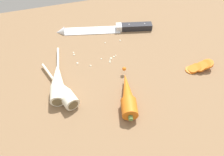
% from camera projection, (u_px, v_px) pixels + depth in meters
% --- Properties ---
extents(ground_plane, '(1.20, 0.90, 0.04)m').
position_uv_depth(ground_plane, '(110.00, 81.00, 0.75)').
color(ground_plane, brown).
extents(chefs_knife, '(0.35, 0.11, 0.04)m').
position_uv_depth(chefs_knife, '(103.00, 29.00, 0.88)').
color(chefs_knife, silver).
rests_on(chefs_knife, ground_plane).
extents(whole_carrot, '(0.07, 0.18, 0.04)m').
position_uv_depth(whole_carrot, '(128.00, 95.00, 0.66)').
color(whole_carrot, orange).
rests_on(whole_carrot, ground_plane).
extents(parsnip_front, '(0.09, 0.19, 0.04)m').
position_uv_depth(parsnip_front, '(62.00, 90.00, 0.67)').
color(parsnip_front, silver).
rests_on(parsnip_front, ground_plane).
extents(parsnip_mid_left, '(0.06, 0.23, 0.04)m').
position_uv_depth(parsnip_mid_left, '(57.00, 81.00, 0.69)').
color(parsnip_mid_left, silver).
rests_on(parsnip_mid_left, ground_plane).
extents(carrot_slice_stack, '(0.09, 0.04, 0.03)m').
position_uv_depth(carrot_slice_stack, '(200.00, 67.00, 0.75)').
color(carrot_slice_stack, orange).
rests_on(carrot_slice_stack, ground_plane).
extents(mince_crumbs, '(0.17, 0.10, 0.01)m').
position_uv_depth(mince_crumbs, '(99.00, 56.00, 0.79)').
color(mince_crumbs, silver).
rests_on(mince_crumbs, ground_plane).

